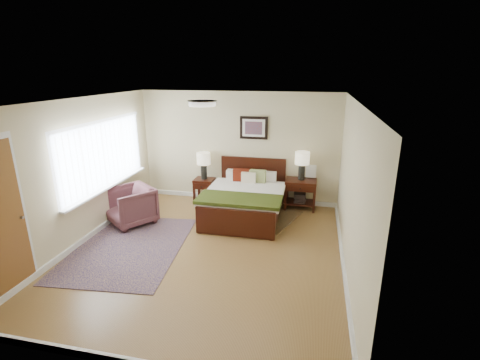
{
  "coord_description": "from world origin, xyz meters",
  "views": [
    {
      "loc": [
        1.66,
        -5.03,
        2.94
      ],
      "look_at": [
        0.41,
        0.77,
        1.05
      ],
      "focal_mm": 26.0,
      "sensor_mm": 36.0,
      "label": 1
    }
  ],
  "objects_px": {
    "nightstand_right": "(300,192)",
    "lamp_left": "(204,161)",
    "bed": "(245,195)",
    "nightstand_left": "(204,184)",
    "armchair": "(131,206)",
    "rug_persian": "(129,247)",
    "lamp_right": "(302,161)"
  },
  "relations": [
    {
      "from": "bed",
      "to": "lamp_left",
      "type": "height_order",
      "value": "lamp_left"
    },
    {
      "from": "bed",
      "to": "lamp_right",
      "type": "bearing_deg",
      "value": 33.13
    },
    {
      "from": "nightstand_left",
      "to": "lamp_left",
      "type": "xyz_separation_m",
      "value": [
        0.0,
        0.02,
        0.54
      ]
    },
    {
      "from": "nightstand_right",
      "to": "lamp_left",
      "type": "bearing_deg",
      "value": 179.67
    },
    {
      "from": "bed",
      "to": "rug_persian",
      "type": "xyz_separation_m",
      "value": [
        -1.7,
        -1.73,
        -0.47
      ]
    },
    {
      "from": "lamp_left",
      "to": "nightstand_left",
      "type": "bearing_deg",
      "value": -90.0
    },
    {
      "from": "nightstand_right",
      "to": "lamp_left",
      "type": "height_order",
      "value": "lamp_left"
    },
    {
      "from": "nightstand_left",
      "to": "armchair",
      "type": "height_order",
      "value": "armchair"
    },
    {
      "from": "lamp_right",
      "to": "armchair",
      "type": "height_order",
      "value": "lamp_right"
    },
    {
      "from": "bed",
      "to": "lamp_left",
      "type": "relative_size",
      "value": 3.15
    },
    {
      "from": "lamp_right",
      "to": "nightstand_right",
      "type": "bearing_deg",
      "value": -90.0
    },
    {
      "from": "nightstand_left",
      "to": "nightstand_right",
      "type": "bearing_deg",
      "value": 0.18
    },
    {
      "from": "nightstand_right",
      "to": "nightstand_left",
      "type": "bearing_deg",
      "value": -179.82
    },
    {
      "from": "bed",
      "to": "rug_persian",
      "type": "bearing_deg",
      "value": -134.48
    },
    {
      "from": "nightstand_right",
      "to": "lamp_right",
      "type": "bearing_deg",
      "value": 90.0
    },
    {
      "from": "bed",
      "to": "nightstand_right",
      "type": "xyz_separation_m",
      "value": [
        1.09,
        0.7,
        -0.09
      ]
    },
    {
      "from": "lamp_right",
      "to": "rug_persian",
      "type": "relative_size",
      "value": 0.24
    },
    {
      "from": "bed",
      "to": "armchair",
      "type": "relative_size",
      "value": 2.34
    },
    {
      "from": "nightstand_right",
      "to": "lamp_right",
      "type": "xyz_separation_m",
      "value": [
        -0.0,
        0.01,
        0.69
      ]
    },
    {
      "from": "lamp_left",
      "to": "armchair",
      "type": "bearing_deg",
      "value": -124.31
    },
    {
      "from": "lamp_right",
      "to": "armchair",
      "type": "bearing_deg",
      "value": -154.9
    },
    {
      "from": "lamp_right",
      "to": "armchair",
      "type": "xyz_separation_m",
      "value": [
        -3.24,
        -1.52,
        -0.7
      ]
    },
    {
      "from": "bed",
      "to": "lamp_left",
      "type": "bearing_deg",
      "value": 147.29
    },
    {
      "from": "lamp_left",
      "to": "lamp_right",
      "type": "height_order",
      "value": "lamp_right"
    },
    {
      "from": "lamp_right",
      "to": "rug_persian",
      "type": "xyz_separation_m",
      "value": [
        -2.79,
        -2.44,
        -1.07
      ]
    },
    {
      "from": "nightstand_left",
      "to": "nightstand_right",
      "type": "xyz_separation_m",
      "value": [
        2.21,
        0.01,
        -0.02
      ]
    },
    {
      "from": "bed",
      "to": "nightstand_right",
      "type": "bearing_deg",
      "value": 32.67
    },
    {
      "from": "armchair",
      "to": "rug_persian",
      "type": "relative_size",
      "value": 0.33
    },
    {
      "from": "bed",
      "to": "nightstand_left",
      "type": "relative_size",
      "value": 3.61
    },
    {
      "from": "lamp_left",
      "to": "nightstand_right",
      "type": "bearing_deg",
      "value": -0.33
    },
    {
      "from": "lamp_left",
      "to": "armchair",
      "type": "relative_size",
      "value": 0.74
    },
    {
      "from": "armchair",
      "to": "rug_persian",
      "type": "bearing_deg",
      "value": -28.15
    }
  ]
}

